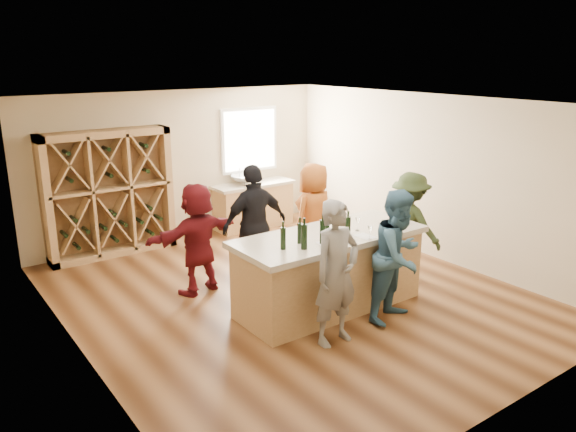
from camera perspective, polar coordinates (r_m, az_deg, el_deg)
floor at (r=8.41m, az=0.25°, el=-8.30°), size 6.00×7.00×0.10m
ceiling at (r=7.67m, az=0.28°, el=11.81°), size 6.00×7.00×0.10m
wall_back at (r=10.92m, az=-10.85°, el=5.15°), size 6.00×0.10×2.80m
wall_front at (r=5.61m, az=22.35°, el=-6.37°), size 6.00×0.10×2.80m
wall_left at (r=6.67m, az=-21.43°, el=-2.76°), size 0.10×7.00×2.80m
wall_right at (r=9.98m, az=14.58°, el=3.89°), size 0.10×7.00×2.80m
window_frame at (r=11.49m, az=-3.96°, el=7.72°), size 1.30×0.06×1.30m
window_pane at (r=11.46m, az=-3.86°, el=7.70°), size 1.18×0.01×1.18m
wine_rack at (r=10.19m, az=-17.71°, el=2.16°), size 2.20×0.45×2.20m
back_counter_base at (r=11.49m, az=-3.54°, el=0.99°), size 1.60×0.58×0.86m
back_counter_top at (r=11.38m, az=-3.58°, el=3.23°), size 1.70×0.62×0.06m
sink at (r=11.25m, az=-4.45°, el=3.70°), size 0.54×0.54×0.19m
faucet at (r=11.38m, az=-4.93°, el=4.14°), size 0.02×0.02×0.30m
tasting_counter_base at (r=7.84m, az=4.20°, el=-5.84°), size 2.60×1.00×1.00m
tasting_counter_top at (r=7.66m, az=4.28°, el=-2.09°), size 2.72×1.12×0.08m
wine_bottle_a at (r=6.99m, az=-0.50°, el=-2.29°), size 0.09×0.09×0.28m
wine_bottle_b at (r=6.99m, az=1.65°, el=-2.11°), size 0.08×0.08×0.32m
wine_bottle_c at (r=7.20m, az=1.21°, el=-1.78°), size 0.08×0.08×0.27m
wine_bottle_d at (r=7.19m, az=3.55°, el=-1.62°), size 0.09×0.09×0.32m
wine_bottle_e at (r=7.33m, az=3.97°, el=-1.48°), size 0.07×0.07×0.27m
wine_glass_a at (r=7.12m, az=4.37°, el=-2.45°), size 0.08×0.08×0.17m
wine_glass_b at (r=7.43m, az=8.31°, el=-1.70°), size 0.08×0.08×0.19m
wine_glass_c at (r=7.77m, az=10.62°, el=-1.07°), size 0.08×0.08×0.18m
wine_glass_d at (r=7.79m, az=7.08°, el=-0.82°), size 0.09×0.09×0.19m
wine_glass_e at (r=8.09m, az=10.73°, el=-0.35°), size 0.09×0.09×0.19m
tasting_menu_a at (r=7.20m, az=4.25°, el=-2.93°), size 0.32×0.38×0.00m
tasting_menu_b at (r=7.58m, az=7.87°, el=-2.07°), size 0.20×0.27×0.00m
tasting_menu_c at (r=7.91m, az=10.47°, el=-1.41°), size 0.24×0.31×0.00m
person_near_left at (r=6.78m, az=4.94°, el=-5.81°), size 0.68×0.50×1.81m
person_near_right at (r=7.49m, az=11.16°, el=-4.01°), size 0.95×0.66×1.78m
person_server at (r=9.07m, az=12.24°, el=-0.85°), size 0.66×1.14×1.67m
person_far_mid at (r=8.56m, az=-3.39°, el=-0.88°), size 1.10×0.59×1.86m
person_far_right at (r=9.23m, az=2.62°, el=0.05°), size 0.96×0.74×1.75m
person_far_left at (r=8.32m, az=-9.15°, el=-2.25°), size 1.61×0.79×1.67m
wine_bottle_f at (r=7.42m, az=6.10°, el=-1.21°), size 0.07×0.07×0.30m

